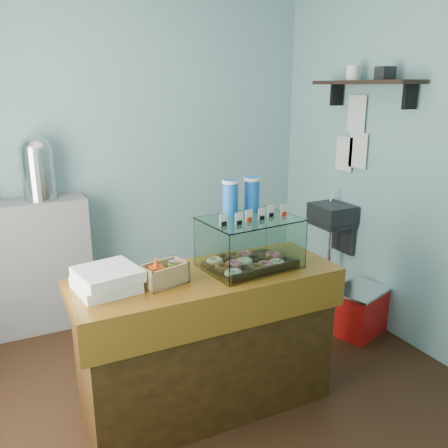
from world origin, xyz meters
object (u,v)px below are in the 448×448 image
coffee_urn (37,166)px  red_cooler (359,310)px  counter (207,341)px  display_case (247,240)px

coffee_urn → red_cooler: bearing=-29.6°
counter → coffee_urn: 1.96m
red_cooler → coffee_urn: bearing=131.9°
coffee_urn → display_case: bearing=-56.4°
counter → red_cooler: size_ratio=3.04×
display_case → red_cooler: display_case is taller
display_case → coffee_urn: (-1.03, 1.55, 0.30)m
counter → red_cooler: 1.56m
coffee_urn → red_cooler: size_ratio=0.97×
display_case → red_cooler: bearing=7.1°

